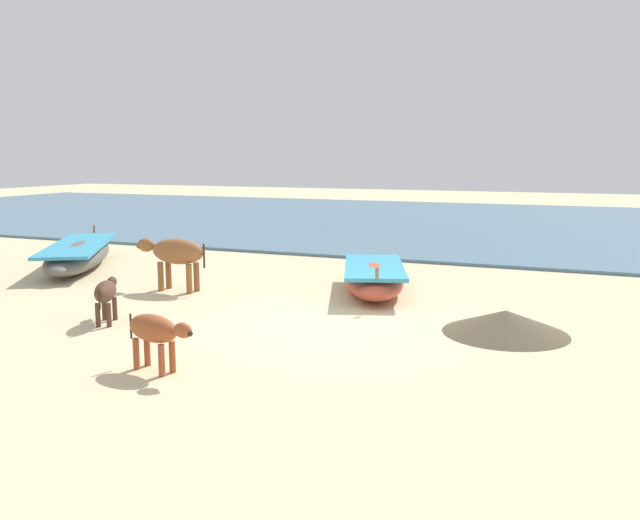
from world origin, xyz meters
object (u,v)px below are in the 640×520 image
fishing_boat_2 (374,278)px  cow_adult_brown (175,253)px  calf_far_rust (155,331)px  fishing_boat_0 (79,255)px  calf_near_dark (106,293)px

fishing_boat_2 → cow_adult_brown: cow_adult_brown is taller
fishing_boat_2 → calf_far_rust: 5.48m
fishing_boat_2 → calf_far_rust: fishing_boat_2 is taller
cow_adult_brown → calf_far_rust: cow_adult_brown is taller
fishing_boat_2 → cow_adult_brown: 3.89m
fishing_boat_0 → fishing_boat_2: 7.31m
fishing_boat_0 → cow_adult_brown: bearing=-141.9°
calf_near_dark → calf_far_rust: 2.69m
fishing_boat_0 → calf_far_rust: (6.19, -5.47, 0.20)m
fishing_boat_2 → calf_near_dark: fishing_boat_2 is taller
fishing_boat_0 → cow_adult_brown: cow_adult_brown is taller
fishing_boat_0 → cow_adult_brown: size_ratio=2.88×
cow_adult_brown → calf_far_rust: size_ratio=1.48×
cow_adult_brown → fishing_boat_2: bearing=-159.6°
fishing_boat_0 → fishing_boat_2: bearing=-122.5°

